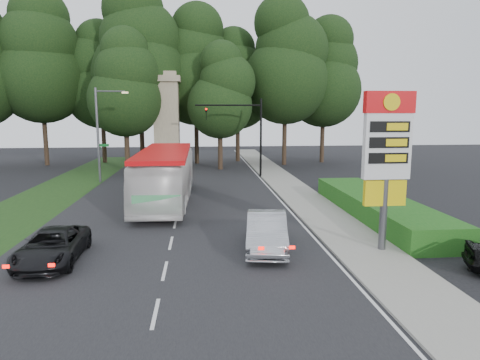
{
  "coord_description": "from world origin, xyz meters",
  "views": [
    {
      "loc": [
        1.42,
        -15.21,
        6.0
      ],
      "look_at": [
        3.62,
        8.5,
        2.2
      ],
      "focal_mm": 32.0,
      "sensor_mm": 36.0,
      "label": 1
    }
  ],
  "objects": [
    {
      "name": "tree_far_east",
      "position": [
        16.0,
        35.0,
        10.35
      ],
      "size": [
        8.68,
        8.68,
        17.05
      ],
      "color": "#2D2116",
      "rests_on": "ground"
    },
    {
      "name": "tree_east_near",
      "position": [
        6.0,
        37.0,
        9.68
      ],
      "size": [
        8.12,
        8.12,
        15.95
      ],
      "color": "#2D2116",
      "rests_on": "ground"
    },
    {
      "name": "tree_center_left",
      "position": [
        -5.0,
        33.0,
        12.02
      ],
      "size": [
        10.08,
        10.08,
        19.8
      ],
      "color": "#2D2116",
      "rests_on": "ground"
    },
    {
      "name": "tree_monument_right",
      "position": [
        3.5,
        29.5,
        8.01
      ],
      "size": [
        6.72,
        6.72,
        13.2
      ],
      "color": "#2D2116",
      "rests_on": "ground"
    },
    {
      "name": "hedge",
      "position": [
        11.5,
        8.0,
        0.6
      ],
      "size": [
        3.0,
        14.0,
        1.2
      ],
      "primitive_type": "cube",
      "color": "#185316",
      "rests_on": "ground"
    },
    {
      "name": "streetlight_signs",
      "position": [
        -6.99,
        22.01,
        4.44
      ],
      "size": [
        2.75,
        0.98,
        8.0
      ],
      "color": "#59595E",
      "rests_on": "ground"
    },
    {
      "name": "gas_station_pylon",
      "position": [
        9.2,
        1.99,
        4.45
      ],
      "size": [
        2.1,
        0.45,
        6.85
      ],
      "color": "#59595E",
      "rests_on": "ground"
    },
    {
      "name": "suv_charcoal",
      "position": [
        -4.57,
        1.98,
        0.66
      ],
      "size": [
        2.29,
        4.78,
        1.31
      ],
      "primitive_type": "imported",
      "rotation": [
        0.0,
        0.0,
        0.02
      ],
      "color": "black",
      "rests_on": "ground"
    },
    {
      "name": "sidewalk_right",
      "position": [
        8.5,
        12.0,
        0.06
      ],
      "size": [
        3.0,
        80.0,
        0.12
      ],
      "primitive_type": "cube",
      "color": "gray",
      "rests_on": "ground"
    },
    {
      "name": "traffic_signal_mast",
      "position": [
        5.68,
        24.0,
        4.67
      ],
      "size": [
        6.1,
        0.35,
        7.2
      ],
      "color": "black",
      "rests_on": "ground"
    },
    {
      "name": "tree_center_right",
      "position": [
        1.0,
        35.0,
        11.02
      ],
      "size": [
        9.24,
        9.24,
        18.15
      ],
      "color": "#2D2116",
      "rests_on": "ground"
    },
    {
      "name": "tree_west_mid",
      "position": [
        -16.0,
        35.0,
        11.69
      ],
      "size": [
        9.8,
        9.8,
        19.25
      ],
      "color": "#2D2116",
      "rests_on": "ground"
    },
    {
      "name": "tree_monument_left",
      "position": [
        -6.0,
        29.0,
        8.68
      ],
      "size": [
        7.28,
        7.28,
        14.3
      ],
      "color": "#2D2116",
      "rests_on": "ground"
    },
    {
      "name": "monument",
      "position": [
        -2.0,
        30.0,
        5.1
      ],
      "size": [
        3.0,
        3.0,
        10.05
      ],
      "color": "gray",
      "rests_on": "ground"
    },
    {
      "name": "tree_east_mid",
      "position": [
        11.0,
        33.0,
        11.35
      ],
      "size": [
        9.52,
        9.52,
        18.7
      ],
      "color": "#2D2116",
      "rests_on": "ground"
    },
    {
      "name": "sedan_silver",
      "position": [
        4.26,
        2.73,
        0.81
      ],
      "size": [
        2.35,
        5.08,
        1.61
      ],
      "primitive_type": "imported",
      "rotation": [
        0.0,
        0.0,
        -0.14
      ],
      "color": "#ABAEB3",
      "rests_on": "ground"
    },
    {
      "name": "tree_west_near",
      "position": [
        -10.0,
        37.0,
        10.02
      ],
      "size": [
        8.4,
        8.4,
        16.5
      ],
      "color": "#2D2116",
      "rests_on": "ground"
    },
    {
      "name": "transit_bus",
      "position": [
        -0.89,
        12.99,
        1.77
      ],
      "size": [
        3.31,
        12.76,
        3.53
      ],
      "primitive_type": "imported",
      "rotation": [
        0.0,
        0.0,
        -0.03
      ],
      "color": "white",
      "rests_on": "ground"
    },
    {
      "name": "ground",
      "position": [
        0.0,
        0.0,
        0.0
      ],
      "size": [
        120.0,
        120.0,
        0.0
      ],
      "primitive_type": "plane",
      "color": "black",
      "rests_on": "ground"
    },
    {
      "name": "road_surface",
      "position": [
        0.0,
        12.0,
        0.01
      ],
      "size": [
        14.0,
        80.0,
        0.02
      ],
      "primitive_type": "cube",
      "color": "black",
      "rests_on": "ground"
    },
    {
      "name": "grass_verge_left",
      "position": [
        -9.5,
        18.0,
        0.01
      ],
      "size": [
        5.0,
        50.0,
        0.02
      ],
      "primitive_type": "cube",
      "color": "#193814",
      "rests_on": "ground"
    }
  ]
}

